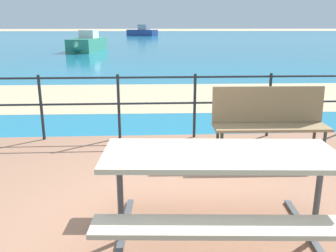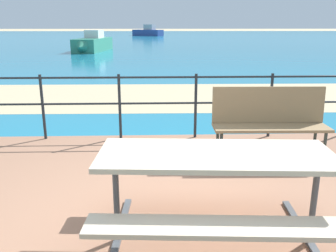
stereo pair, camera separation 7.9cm
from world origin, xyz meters
TOP-DOWN VIEW (x-y plane):
  - ground_plane at (0.00, 0.00)m, footprint 240.00×240.00m
  - patio_paving at (0.00, 0.00)m, footprint 6.40×5.20m
  - sea_water at (0.00, 40.00)m, footprint 90.00×90.00m
  - beach_strip at (0.00, 6.10)m, footprint 54.04×4.35m
  - picnic_table at (0.43, -0.38)m, footprint 1.91×1.45m
  - park_bench at (1.44, 1.47)m, footprint 1.47×0.44m
  - railing_fence at (0.00, 2.47)m, footprint 5.94×0.04m
  - boat_near at (-1.08, 51.50)m, footprint 4.84×4.20m
  - boat_mid at (-4.15, 21.70)m, footprint 2.09×5.12m

SIDE VIEW (x-z plane):
  - ground_plane at x=0.00m, z-range 0.00..0.00m
  - sea_water at x=0.00m, z-range 0.00..0.01m
  - beach_strip at x=0.00m, z-range 0.00..0.01m
  - patio_paving at x=0.00m, z-range 0.00..0.06m
  - boat_mid at x=-4.15m, z-range -0.18..1.18m
  - boat_near at x=-1.08m, z-range -0.25..1.37m
  - park_bench at x=1.44m, z-range 0.15..1.12m
  - picnic_table at x=0.43m, z-range 0.27..1.05m
  - railing_fence at x=0.00m, z-range 0.19..1.20m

